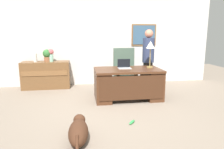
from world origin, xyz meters
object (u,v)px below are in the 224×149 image
(credenza, at_px, (46,75))
(potted_plant, at_px, (47,55))
(person_standing, at_px, (148,60))
(dog_lying, at_px, (79,131))
(desk, at_px, (128,83))
(laptop, at_px, (124,66))
(dog_toy_bone, at_px, (132,122))
(vase_with_flowers, at_px, (51,55))
(vase_empty, at_px, (35,58))
(desk_lamp, at_px, (150,47))
(armchair, at_px, (125,72))

(credenza, xyz_separation_m, potted_plant, (0.06, 0.00, 0.59))
(person_standing, xyz_separation_m, dog_lying, (-1.92, -2.53, -0.73))
(desk, bearing_deg, laptop, 117.03)
(desk, distance_m, dog_toy_bone, 1.50)
(credenza, bearing_deg, vase_with_flowers, 0.46)
(person_standing, xyz_separation_m, vase_empty, (-3.15, 0.73, 0.03))
(vase_empty, xyz_separation_m, potted_plant, (0.34, 0.00, 0.08))
(desk_lamp, bearing_deg, dog_toy_bone, -118.12)
(potted_plant, bearing_deg, dog_toy_bone, -56.39)
(laptop, bearing_deg, dog_toy_bone, -96.45)
(dog_lying, height_order, potted_plant, potted_plant)
(person_standing, height_order, dog_lying, person_standing)
(desk, relative_size, dog_lying, 1.82)
(vase_with_flowers, distance_m, dog_toy_bone, 3.44)
(credenza, relative_size, person_standing, 0.80)
(credenza, height_order, armchair, armchair)
(armchair, xyz_separation_m, potted_plant, (-2.21, 0.48, 0.47))
(armchair, xyz_separation_m, vase_with_flowers, (-2.11, 0.48, 0.48))
(vase_empty, bearing_deg, person_standing, -13.08)
(armchair, xyz_separation_m, laptop, (-0.18, -0.76, 0.29))
(laptop, bearing_deg, desk, -62.97)
(vase_with_flowers, bearing_deg, dog_toy_bone, -57.94)
(desk_lamp, bearing_deg, armchair, 123.93)
(person_standing, bearing_deg, laptop, -147.17)
(vase_with_flowers, bearing_deg, credenza, -179.54)
(person_standing, distance_m, vase_empty, 3.24)
(dog_lying, distance_m, vase_with_flowers, 3.46)
(person_standing, bearing_deg, credenza, 165.74)
(dog_toy_bone, bearing_deg, desk_lamp, 61.88)
(desk, relative_size, person_standing, 0.94)
(person_standing, relative_size, vase_with_flowers, 4.63)
(credenza, distance_m, dog_lying, 3.41)
(armchair, height_order, potted_plant, armchair)
(dog_toy_bone, bearing_deg, person_standing, 65.09)
(vase_with_flowers, distance_m, potted_plant, 0.11)
(dog_lying, height_order, laptop, laptop)
(dog_lying, bearing_deg, dog_toy_bone, 25.86)
(person_standing, height_order, vase_empty, person_standing)
(vase_with_flowers, bearing_deg, person_standing, -15.14)
(credenza, distance_m, dog_toy_bone, 3.41)
(dog_lying, distance_m, potted_plant, 3.48)
(potted_plant, bearing_deg, vase_with_flowers, 0.00)
(desk, height_order, armchair, armchair)
(person_standing, height_order, desk_lamp, person_standing)
(dog_toy_bone, bearing_deg, laptop, 83.55)
(potted_plant, height_order, dog_toy_bone, potted_plant)
(vase_empty, height_order, dog_toy_bone, vase_empty)
(credenza, relative_size, dog_lying, 1.54)
(credenza, distance_m, person_standing, 3.01)
(desk, distance_m, desk_lamp, 1.08)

